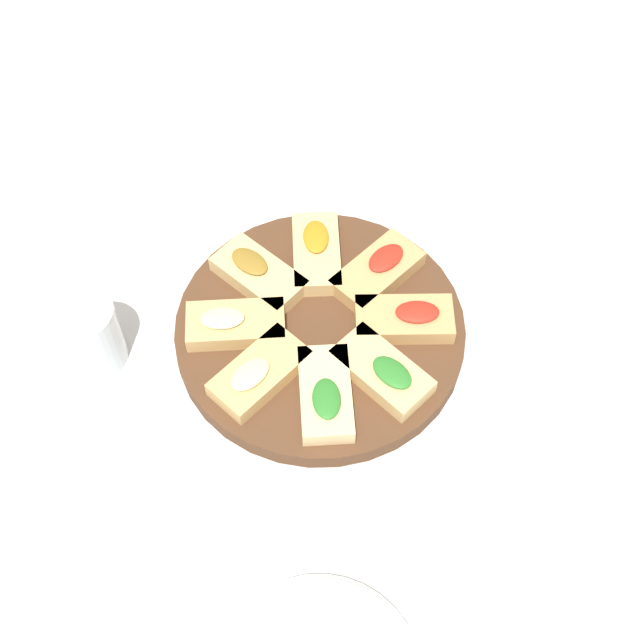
# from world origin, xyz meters

# --- Properties ---
(ground_plane) EXTENTS (3.00, 3.00, 0.00)m
(ground_plane) POSITION_xyz_m (0.00, 0.00, 0.00)
(ground_plane) COLOR silver
(serving_board) EXTENTS (0.31, 0.31, 0.02)m
(serving_board) POSITION_xyz_m (0.00, 0.00, 0.01)
(serving_board) COLOR #51331E
(serving_board) RESTS_ON ground_plane
(focaccia_slice_0) EXTENTS (0.11, 0.10, 0.03)m
(focaccia_slice_0) POSITION_xyz_m (0.08, 0.04, 0.03)
(focaccia_slice_0) COLOR #E5C689
(focaccia_slice_0) RESTS_ON serving_board
(focaccia_slice_1) EXTENTS (0.08, 0.11, 0.03)m
(focaccia_slice_1) POSITION_xyz_m (0.03, 0.08, 0.03)
(focaccia_slice_1) COLOR #DBB775
(focaccia_slice_1) RESTS_ON serving_board
(focaccia_slice_2) EXTENTS (0.09, 0.11, 0.03)m
(focaccia_slice_2) POSITION_xyz_m (-0.04, 0.08, 0.03)
(focaccia_slice_2) COLOR tan
(focaccia_slice_2) RESTS_ON serving_board
(focaccia_slice_3) EXTENTS (0.11, 0.08, 0.03)m
(focaccia_slice_3) POSITION_xyz_m (-0.08, 0.03, 0.03)
(focaccia_slice_3) COLOR tan
(focaccia_slice_3) RESTS_ON serving_board
(focaccia_slice_4) EXTENTS (0.11, 0.09, 0.03)m
(focaccia_slice_4) POSITION_xyz_m (-0.08, -0.04, 0.03)
(focaccia_slice_4) COLOR #DBB775
(focaccia_slice_4) RESTS_ON serving_board
(focaccia_slice_5) EXTENTS (0.07, 0.11, 0.03)m
(focaccia_slice_5) POSITION_xyz_m (-0.02, -0.09, 0.03)
(focaccia_slice_5) COLOR #DBB775
(focaccia_slice_5) RESTS_ON serving_board
(focaccia_slice_6) EXTENTS (0.10, 0.11, 0.03)m
(focaccia_slice_6) POSITION_xyz_m (0.04, -0.08, 0.03)
(focaccia_slice_6) COLOR tan
(focaccia_slice_6) RESTS_ON serving_board
(focaccia_slice_7) EXTENTS (0.11, 0.08, 0.03)m
(focaccia_slice_7) POSITION_xyz_m (0.09, -0.03, 0.03)
(focaccia_slice_7) COLOR tan
(focaccia_slice_7) RESTS_ON serving_board
(plate_left) EXTENTS (0.18, 0.18, 0.02)m
(plate_left) POSITION_xyz_m (-0.20, 0.23, 0.01)
(plate_left) COLOR white
(plate_left) RESTS_ON ground_plane
(water_glass) EXTENTS (0.07, 0.07, 0.08)m
(water_glass) POSITION_xyz_m (0.13, -0.20, 0.04)
(water_glass) COLOR silver
(water_glass) RESTS_ON ground_plane
(napkin_stack) EXTENTS (0.14, 0.13, 0.01)m
(napkin_stack) POSITION_xyz_m (-0.27, -0.24, 0.00)
(napkin_stack) COLOR white
(napkin_stack) RESTS_ON ground_plane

